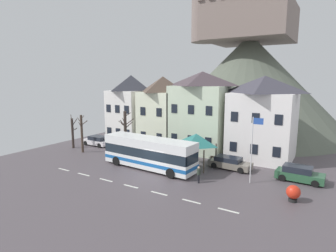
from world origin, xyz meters
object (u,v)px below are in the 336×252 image
object	(u,v)px
bare_tree_01	(125,133)
parked_car_02	(299,174)
pedestrian_01	(199,174)
bare_tree_00	(82,133)
transit_bus	(149,153)
townhouse_01	(163,111)
townhouse_02	(202,112)
hilltop_castle	(248,80)
flagpole	(253,145)
parked_car_00	(122,145)
public_bench	(216,160)
townhouse_03	(263,118)
parked_car_01	(230,163)
townhouse_00	(132,108)
parked_car_03	(97,141)
pedestrian_00	(196,162)
harbour_buoy	(293,193)
bus_shelter	(196,139)
bare_tree_02	(73,132)

from	to	relation	value
bare_tree_01	parked_car_02	bearing A→B (deg)	4.96
pedestrian_01	bare_tree_00	xyz separation A→B (m)	(-17.48, 2.02, 1.70)
transit_bus	bare_tree_01	xyz separation A→B (m)	(-5.20, 2.45, 1.23)
townhouse_01	bare_tree_01	distance (m)	7.52
townhouse_02	bare_tree_00	xyz separation A→B (m)	(-12.77, -8.89, -2.62)
townhouse_01	transit_bus	world-z (taller)	townhouse_01
hilltop_castle	flagpole	world-z (taller)	hilltop_castle
townhouse_01	parked_car_00	distance (m)	7.34
public_bench	flagpole	bearing A→B (deg)	-36.91
townhouse_03	parked_car_02	world-z (taller)	townhouse_03
townhouse_01	parked_car_01	xyz separation A→B (m)	(11.69, -5.29, -4.26)
parked_car_02	pedestrian_01	xyz separation A→B (m)	(-7.87, -5.21, 0.16)
townhouse_03	bare_tree_00	size ratio (longest dim) A/B	2.00
public_bench	bare_tree_00	xyz separation A→B (m)	(-16.79, -4.01, 2.10)
hilltop_castle	parked_car_01	world-z (taller)	hilltop_castle
townhouse_00	parked_car_03	distance (m)	7.11
transit_bus	pedestrian_00	world-z (taller)	transit_bus
parked_car_00	harbour_buoy	bearing A→B (deg)	-21.96
parked_car_02	bare_tree_00	distance (m)	25.61
townhouse_01	harbour_buoy	size ratio (longest dim) A/B	7.37
townhouse_01	flagpole	distance (m)	17.01
parked_car_03	bare_tree_01	world-z (taller)	bare_tree_01
bus_shelter	pedestrian_01	distance (m)	5.36
parked_car_03	harbour_buoy	xyz separation A→B (m)	(26.69, -5.69, 0.07)
townhouse_03	harbour_buoy	bearing A→B (deg)	-65.57
pedestrian_01	flagpole	world-z (taller)	flagpole
townhouse_00	parked_car_03	bearing A→B (deg)	-114.00
pedestrian_00	parked_car_02	bearing A→B (deg)	11.44
parked_car_03	bare_tree_01	distance (m)	7.86
townhouse_01	parked_car_02	size ratio (longest dim) A/B	2.32
bare_tree_02	bus_shelter	bearing A→B (deg)	4.10
transit_bus	parked_car_02	distance (m)	14.80
parked_car_03	parked_car_01	bearing A→B (deg)	-179.62
parked_car_02	harbour_buoy	size ratio (longest dim) A/B	3.18
hilltop_castle	pedestrian_01	xyz separation A→B (m)	(3.45, -27.35, -8.31)
flagpole	harbour_buoy	bearing A→B (deg)	-30.21
townhouse_01	townhouse_03	distance (m)	13.62
transit_bus	bare_tree_00	xyz separation A→B (m)	(-11.17, 0.94, 0.90)
public_bench	harbour_buoy	size ratio (longest dim) A/B	1.08
bus_shelter	pedestrian_00	xyz separation A→B (m)	(0.52, -1.07, -2.18)
transit_bus	parked_car_02	world-z (taller)	transit_bus
townhouse_02	bus_shelter	distance (m)	7.33
parked_car_00	bare_tree_01	distance (m)	4.16
pedestrian_00	bare_tree_00	size ratio (longest dim) A/B	0.31
townhouse_03	bus_shelter	distance (m)	8.88
bare_tree_01	parked_car_03	bearing A→B (deg)	162.19
townhouse_00	townhouse_02	distance (m)	11.68
flagpole	bare_tree_00	distance (m)	21.67
transit_bus	parked_car_01	world-z (taller)	transit_bus
parked_car_01	parked_car_02	distance (m)	6.79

